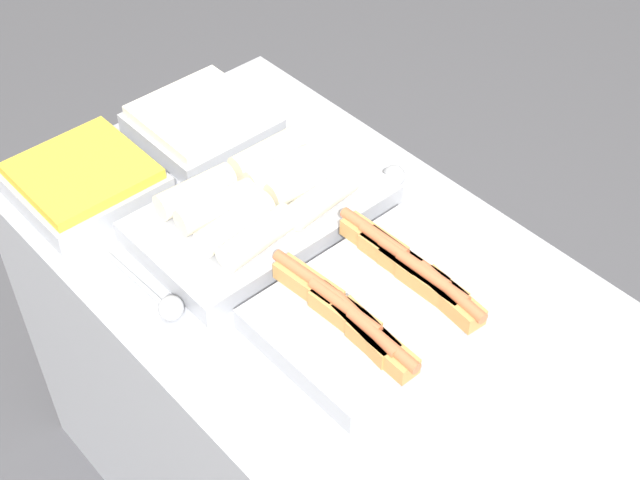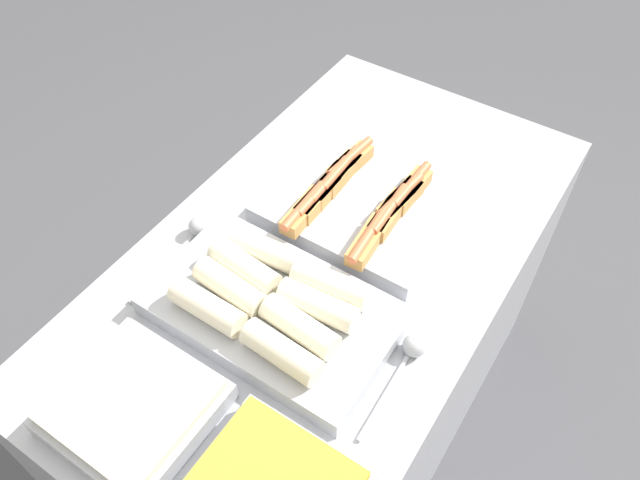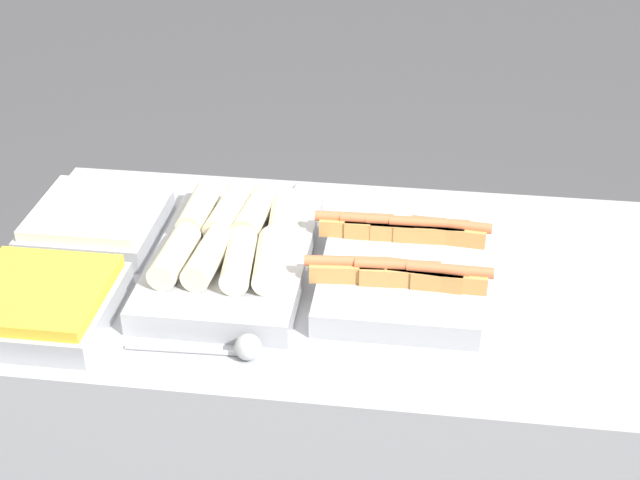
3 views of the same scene
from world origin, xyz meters
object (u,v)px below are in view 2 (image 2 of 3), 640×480
at_px(tray_hotdogs, 357,207).
at_px(tray_side_back, 134,407).
at_px(serving_spoon_near, 410,353).
at_px(tray_wraps, 273,306).
at_px(serving_spoon_far, 193,233).

xyz_separation_m(tray_hotdogs, tray_side_back, (-0.67, 0.08, -0.00)).
bearing_deg(serving_spoon_near, tray_wraps, 103.72).
relative_size(serving_spoon_near, serving_spoon_far, 0.94).
height_order(tray_wraps, tray_side_back, tray_wraps).
xyz_separation_m(tray_wraps, tray_side_back, (-0.33, 0.09, -0.01)).
relative_size(tray_wraps, serving_spoon_near, 2.05).
relative_size(tray_wraps, serving_spoon_far, 1.93).
height_order(tray_side_back, serving_spoon_near, tray_side_back).
distance_m(tray_wraps, serving_spoon_far, 0.30).
bearing_deg(serving_spoon_near, tray_hotdogs, 46.68).
bearing_deg(serving_spoon_near, tray_side_back, 136.44).
bearing_deg(tray_wraps, tray_side_back, 165.09).
xyz_separation_m(tray_wraps, serving_spoon_far, (0.08, 0.29, -0.02)).
distance_m(tray_hotdogs, tray_wraps, 0.35).
relative_size(tray_side_back, serving_spoon_far, 1.04).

